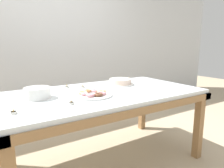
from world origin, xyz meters
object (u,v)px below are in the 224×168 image
(plate_stack, at_px, (37,93))
(tealight_near_cakes, at_px, (129,79))
(tealight_right_edge, at_px, (71,103))
(pastry_platter, at_px, (93,94))
(tealight_centre, at_px, (13,112))
(cake_chocolate_round, at_px, (120,82))
(tealight_left_edge, at_px, (67,87))
(tealight_near_front, at_px, (83,87))

(plate_stack, relative_size, tealight_near_cakes, 5.25)
(tealight_right_edge, bearing_deg, plate_stack, 119.63)
(pastry_platter, bearing_deg, tealight_centre, -166.76)
(cake_chocolate_round, xyz_separation_m, tealight_near_cakes, (0.26, 0.18, -0.02))
(cake_chocolate_round, relative_size, plate_stack, 1.39)
(tealight_left_edge, xyz_separation_m, tealight_centre, (-0.56, -0.59, 0.00))
(plate_stack, bearing_deg, tealight_near_front, 21.56)
(pastry_platter, relative_size, tealight_right_edge, 8.65)
(cake_chocolate_round, height_order, tealight_left_edge, cake_chocolate_round)
(plate_stack, distance_m, tealight_left_edge, 0.44)
(tealight_near_front, bearing_deg, tealight_centre, -144.34)
(tealight_left_edge, bearing_deg, cake_chocolate_round, -17.27)
(plate_stack, xyz_separation_m, tealight_near_cakes, (1.14, 0.29, -0.03))
(tealight_left_edge, relative_size, tealight_centre, 1.00)
(tealight_right_edge, relative_size, tealight_near_cakes, 1.00)
(plate_stack, relative_size, tealight_right_edge, 5.25)
(cake_chocolate_round, xyz_separation_m, tealight_right_edge, (-0.72, -0.41, -0.02))
(cake_chocolate_round, distance_m, tealight_near_front, 0.41)
(tealight_right_edge, distance_m, tealight_centre, 0.38)
(plate_stack, xyz_separation_m, tealight_near_front, (0.48, 0.19, -0.03))
(tealight_left_edge, height_order, tealight_near_front, same)
(cake_chocolate_round, relative_size, tealight_right_edge, 7.27)
(plate_stack, bearing_deg, tealight_left_edge, 38.95)
(tealight_near_front, distance_m, tealight_centre, 0.85)
(pastry_platter, height_order, plate_stack, plate_stack)
(plate_stack, distance_m, tealight_near_front, 0.52)
(plate_stack, distance_m, tealight_centre, 0.37)
(tealight_centre, bearing_deg, tealight_left_edge, 46.45)
(cake_chocolate_round, distance_m, pastry_platter, 0.55)
(tealight_right_edge, bearing_deg, tealight_near_cakes, 31.38)
(pastry_platter, relative_size, tealight_centre, 8.65)
(tealight_left_edge, bearing_deg, tealight_near_cakes, 1.10)
(cake_chocolate_round, bearing_deg, tealight_right_edge, -150.22)
(tealight_near_front, relative_size, tealight_centre, 1.00)
(tealight_left_edge, relative_size, tealight_near_front, 1.00)
(cake_chocolate_round, height_order, plate_stack, plate_stack)
(plate_stack, height_order, tealight_near_cakes, plate_stack)
(tealight_left_edge, height_order, tealight_centre, same)
(plate_stack, xyz_separation_m, tealight_right_edge, (0.17, -0.30, -0.03))
(tealight_near_front, xyz_separation_m, tealight_centre, (-0.69, -0.50, 0.00))
(plate_stack, xyz_separation_m, tealight_centre, (-0.21, -0.31, -0.03))
(pastry_platter, xyz_separation_m, tealight_right_edge, (-0.24, -0.14, -0.00))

